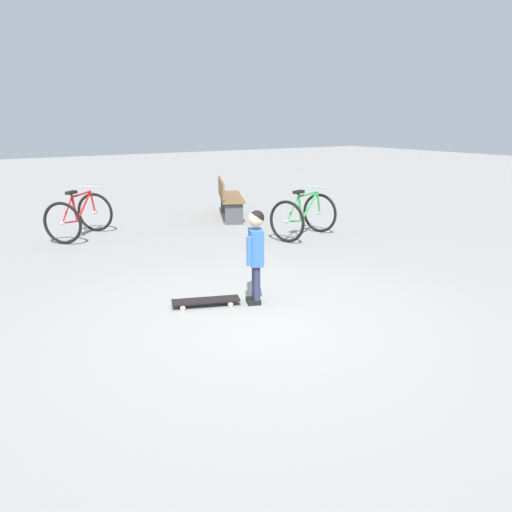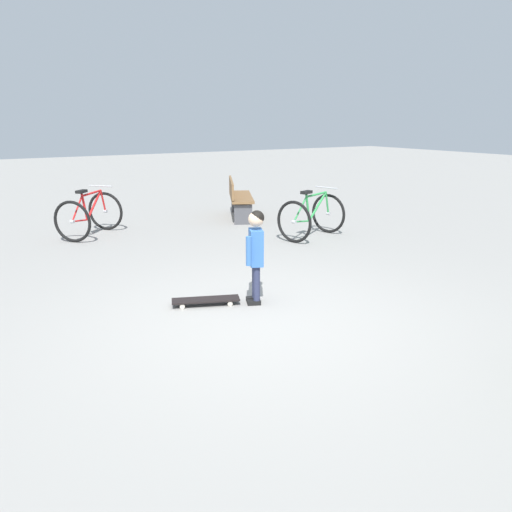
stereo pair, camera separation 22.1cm
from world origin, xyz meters
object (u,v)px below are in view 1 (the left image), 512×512
bicycle_near (304,216)px  bicycle_far (80,216)px  child_person (256,247)px  street_bench (229,198)px  skateboard (206,301)px

bicycle_near → bicycle_far: 3.91m
child_person → bicycle_far: child_person is taller
bicycle_far → street_bench: bearing=-177.6°
bicycle_far → street_bench: size_ratio=0.78×
child_person → street_bench: (-2.30, -4.55, -0.23)m
street_bench → skateboard: bearing=56.9°
child_person → skateboard: (0.52, -0.22, -0.60)m
child_person → street_bench: size_ratio=0.65×
bicycle_near → bicycle_far: (3.29, -2.12, 0.00)m
skateboard → bicycle_near: bicycle_near is taller
child_person → bicycle_far: bearing=-80.0°
skateboard → bicycle_far: bicycle_far is taller
street_bench → child_person: bearing=63.2°
child_person → bicycle_far: size_ratio=0.84×
child_person → bicycle_near: bearing=-137.5°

